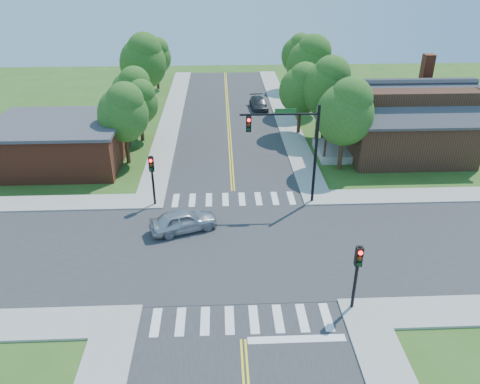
{
  "coord_description": "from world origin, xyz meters",
  "views": [
    {
      "loc": [
        -0.85,
        -23.59,
        16.25
      ],
      "look_at": [
        0.33,
        3.19,
        2.2
      ],
      "focal_mm": 35.0,
      "sensor_mm": 36.0,
      "label": 1
    }
  ],
  "objects_px": {
    "signal_pole_nw": "(152,172)",
    "car_dgrey": "(259,104)",
    "signal_mast_ne": "(292,139)",
    "house_ne": "(406,117)",
    "car_silver": "(183,221)",
    "signal_pole_se": "(358,266)"
  },
  "relations": [
    {
      "from": "signal_pole_se",
      "to": "car_silver",
      "type": "xyz_separation_m",
      "value": [
        -8.96,
        7.81,
        -1.93
      ]
    },
    {
      "from": "signal_pole_nw",
      "to": "car_silver",
      "type": "relative_size",
      "value": 0.82
    },
    {
      "from": "signal_mast_ne",
      "to": "house_ne",
      "type": "height_order",
      "value": "signal_mast_ne"
    },
    {
      "from": "car_dgrey",
      "to": "house_ne",
      "type": "bearing_deg",
      "value": -52.3
    },
    {
      "from": "signal_pole_nw",
      "to": "car_dgrey",
      "type": "distance_m",
      "value": 23.72
    },
    {
      "from": "signal_pole_nw",
      "to": "car_silver",
      "type": "distance_m",
      "value": 4.5
    },
    {
      "from": "house_ne",
      "to": "car_silver",
      "type": "bearing_deg",
      "value": -146.87
    },
    {
      "from": "signal_pole_se",
      "to": "car_silver",
      "type": "height_order",
      "value": "signal_pole_se"
    },
    {
      "from": "signal_mast_ne",
      "to": "house_ne",
      "type": "bearing_deg",
      "value": 37.68
    },
    {
      "from": "signal_mast_ne",
      "to": "signal_pole_se",
      "type": "xyz_separation_m",
      "value": [
        1.69,
        -11.21,
        -2.19
      ]
    },
    {
      "from": "signal_pole_nw",
      "to": "house_ne",
      "type": "bearing_deg",
      "value": 22.69
    },
    {
      "from": "signal_mast_ne",
      "to": "house_ne",
      "type": "distance_m",
      "value": 14.23
    },
    {
      "from": "car_silver",
      "to": "car_dgrey",
      "type": "height_order",
      "value": "car_silver"
    },
    {
      "from": "car_silver",
      "to": "signal_mast_ne",
      "type": "bearing_deg",
      "value": -84.59
    },
    {
      "from": "signal_pole_nw",
      "to": "signal_pole_se",
      "type": "bearing_deg",
      "value": -45.0
    },
    {
      "from": "signal_pole_nw",
      "to": "car_dgrey",
      "type": "bearing_deg",
      "value": 67.35
    },
    {
      "from": "signal_pole_nw",
      "to": "car_dgrey",
      "type": "xyz_separation_m",
      "value": [
        9.1,
        21.81,
        -2.03
      ]
    },
    {
      "from": "signal_mast_ne",
      "to": "car_dgrey",
      "type": "distance_m",
      "value": 22.2
    },
    {
      "from": "signal_mast_ne",
      "to": "car_silver",
      "type": "xyz_separation_m",
      "value": [
        -7.27,
        -3.4,
        -4.12
      ]
    },
    {
      "from": "house_ne",
      "to": "signal_pole_nw",
      "type": "bearing_deg",
      "value": -157.31
    },
    {
      "from": "signal_mast_ne",
      "to": "car_silver",
      "type": "bearing_deg",
      "value": -154.92
    },
    {
      "from": "signal_mast_ne",
      "to": "signal_pole_se",
      "type": "height_order",
      "value": "signal_mast_ne"
    }
  ]
}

